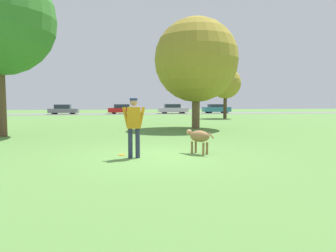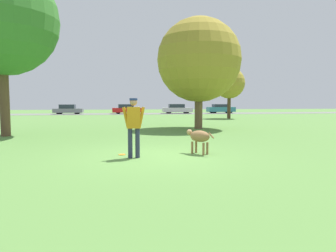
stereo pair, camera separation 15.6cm
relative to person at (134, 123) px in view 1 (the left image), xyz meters
name	(u,v)px [view 1 (the left image)]	position (x,y,z in m)	size (l,w,h in m)	color
ground_plane	(153,156)	(0.57, 0.18, -1.02)	(120.00, 120.00, 0.00)	#56843D
far_road_strip	(122,114)	(0.57, 33.92, -1.01)	(120.00, 6.00, 0.01)	slate
person	(134,123)	(0.00, 0.00, 0.00)	(0.65, 0.24, 1.72)	#2D334C
dog	(199,137)	(2.03, 0.35, -0.48)	(0.73, 0.90, 0.75)	olive
frisbee	(122,155)	(-0.34, 0.56, -1.01)	(0.22, 0.22, 0.02)	orange
tree_near_right	(196,60)	(4.37, 9.15, 3.12)	(5.06, 5.06, 6.69)	brown
tree_far_right	(225,83)	(10.43, 20.06, 2.49)	(3.08, 3.08, 5.07)	#4C3826
parked_car_grey	(63,110)	(-7.39, 34.17, -0.37)	(3.94, 1.76, 1.33)	slate
parked_car_red	(122,109)	(0.54, 34.11, -0.36)	(4.10, 1.90, 1.35)	red
parked_car_silver	(173,109)	(7.83, 34.08, -0.34)	(4.33, 1.90, 1.37)	#B7B7BC
parked_car_teal	(216,109)	(14.49, 34.26, -0.34)	(4.06, 1.68, 1.35)	teal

